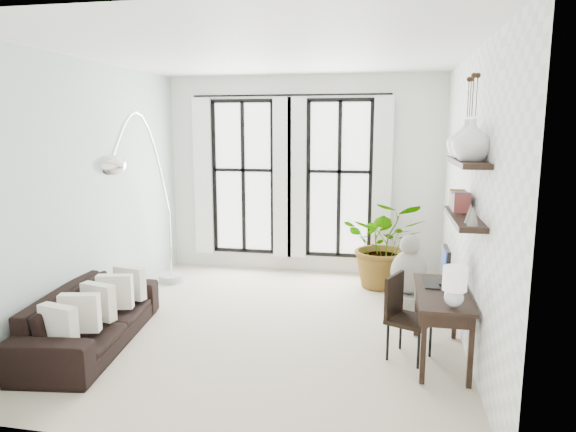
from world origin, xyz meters
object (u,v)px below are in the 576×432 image
(sofa, at_px, (91,317))
(desk, at_px, (443,297))
(desk_chair, at_px, (403,311))
(buddha, at_px, (409,276))
(plant, at_px, (385,244))
(arc_lamp, at_px, (143,157))

(sofa, height_order, desk, desk)
(desk, height_order, desk_chair, desk)
(sofa, bearing_deg, buddha, -67.74)
(sofa, bearing_deg, plant, -56.45)
(desk_chair, bearing_deg, plant, 119.26)
(arc_lamp, bearing_deg, desk, -14.00)
(buddha, bearing_deg, sofa, -150.38)
(desk_chair, xyz_separation_m, arc_lamp, (-3.26, 0.86, 1.51))
(plant, height_order, arc_lamp, arc_lamp)
(plant, distance_m, desk_chair, 2.41)
(plant, relative_size, desk, 1.07)
(buddha, bearing_deg, plant, 113.39)
(plant, xyz_separation_m, arc_lamp, (-3.06, -1.54, 1.34))
(desk_chair, distance_m, arc_lamp, 3.70)
(plant, distance_m, arc_lamp, 3.68)
(desk_chair, xyz_separation_m, buddha, (0.12, 1.64, -0.09))
(plant, bearing_deg, sofa, -139.09)
(desk_chair, height_order, arc_lamp, arc_lamp)
(sofa, height_order, desk_chair, desk_chair)
(desk, relative_size, desk_chair, 1.42)
(desk, relative_size, buddha, 1.28)
(desk, bearing_deg, arc_lamp, 166.00)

